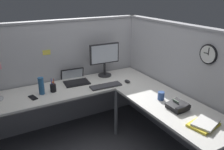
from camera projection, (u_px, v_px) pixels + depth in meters
name	position (u px, v px, depth m)	size (l,w,h in m)	color
ground_plane	(112.00, 143.00, 3.14)	(6.80, 6.80, 0.00)	#47474C
cubicle_wall_back	(62.00, 74.00, 3.41)	(2.57, 0.12, 1.58)	#B2B2B7
cubicle_wall_right	(179.00, 84.00, 3.05)	(0.12, 2.37, 1.58)	#B2B2B7
desk	(103.00, 106.00, 2.82)	(2.35, 2.15, 0.73)	silver
monitor	(105.00, 57.00, 3.42)	(0.46, 0.20, 0.50)	#232326
laptop	(75.00, 79.00, 3.31)	(0.37, 0.41, 0.22)	black
keyboard	(106.00, 86.00, 3.12)	(0.43, 0.14, 0.02)	#38383D
computer_mouse	(127.00, 81.00, 3.26)	(0.06, 0.10, 0.03)	#232326
pen_cup	(53.00, 88.00, 2.96)	(0.08, 0.08, 0.18)	black
cell_phone	(33.00, 97.00, 2.80)	(0.07, 0.14, 0.01)	black
thermos_flask	(41.00, 86.00, 2.87)	(0.07, 0.07, 0.22)	#26598C
office_phone	(178.00, 106.00, 2.52)	(0.19, 0.21, 0.11)	black
book_stack	(204.00, 124.00, 2.22)	(0.32, 0.27, 0.04)	yellow
coffee_mug	(161.00, 96.00, 2.75)	(0.08, 0.08, 0.10)	#2D4C8C
wall_clock	(209.00, 54.00, 2.49)	(0.04, 0.22, 0.22)	black
pinned_note_leftmost	(47.00, 52.00, 3.15)	(0.11, 0.00, 0.07)	#EAD84C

